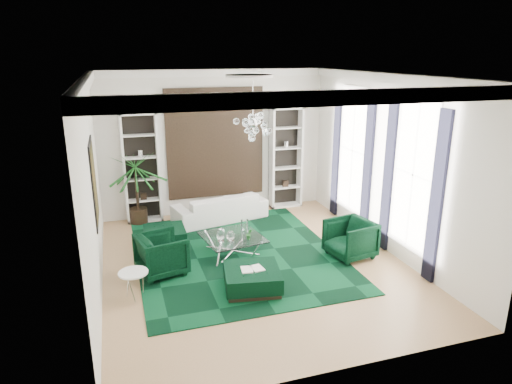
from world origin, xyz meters
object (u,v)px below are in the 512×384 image
object	(u,v)px
ottoman_side	(165,237)
coffee_table	(233,245)
ottoman_front	(252,279)
palm	(136,178)
armchair_left	(162,254)
side_table	(134,285)
sofa	(220,207)
armchair_right	(350,239)

from	to	relation	value
ottoman_side	coffee_table	bearing A→B (deg)	-34.71
ottoman_front	palm	xyz separation A→B (m)	(-1.76, 4.14, 1.00)
coffee_table	ottoman_side	distance (m)	1.63
armchair_left	side_table	distance (m)	1.03
sofa	ottoman_side	bearing A→B (deg)	26.21
palm	ottoman_front	bearing A→B (deg)	-66.90
ottoman_front	side_table	world-z (taller)	side_table
sofa	palm	xyz separation A→B (m)	(-2.03, 0.40, 0.85)
sofa	ottoman_side	world-z (taller)	sofa
armchair_right	armchair_left	bearing A→B (deg)	-106.94
armchair_right	coffee_table	world-z (taller)	armchair_right
armchair_right	coffee_table	size ratio (longest dim) A/B	0.75
armchair_left	side_table	world-z (taller)	armchair_left
armchair_right	ottoman_side	size ratio (longest dim) A/B	0.99
armchair_left	side_table	xyz separation A→B (m)	(-0.58, -0.83, -0.16)
sofa	ottoman_front	xyz separation A→B (m)	(-0.27, -3.73, -0.15)
sofa	palm	world-z (taller)	palm
coffee_table	sofa	bearing A→B (deg)	83.97
armchair_left	ottoman_side	distance (m)	1.39
armchair_left	armchair_right	world-z (taller)	same
side_table	palm	size ratio (longest dim) A/B	0.22
armchair_left	armchair_right	xyz separation A→B (m)	(3.90, -0.43, 0.00)
sofa	armchair_left	world-z (taller)	armchair_left
ottoman_front	palm	world-z (taller)	palm
coffee_table	palm	bearing A→B (deg)	125.25
sofa	ottoman_side	size ratio (longest dim) A/B	2.66
side_table	ottoman_front	bearing A→B (deg)	-8.70
coffee_table	ottoman_front	size ratio (longest dim) A/B	1.20
armchair_left	coffee_table	size ratio (longest dim) A/B	0.75
armchair_right	ottoman_side	distance (m)	4.11
ottoman_side	ottoman_front	bearing A→B (deg)	-62.67
sofa	side_table	bearing A→B (deg)	43.54
armchair_left	side_table	size ratio (longest dim) A/B	1.72
armchair_right	palm	size ratio (longest dim) A/B	0.37
coffee_table	armchair_left	bearing A→B (deg)	-164.38
armchair_right	coffee_table	distance (m)	2.52
side_table	armchair_right	bearing A→B (deg)	5.09
armchair_left	armchair_right	distance (m)	3.93
ottoman_front	side_table	distance (m)	2.11
armchair_left	sofa	bearing A→B (deg)	-47.92
sofa	palm	size ratio (longest dim) A/B	1.00
armchair_left	ottoman_front	distance (m)	1.90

